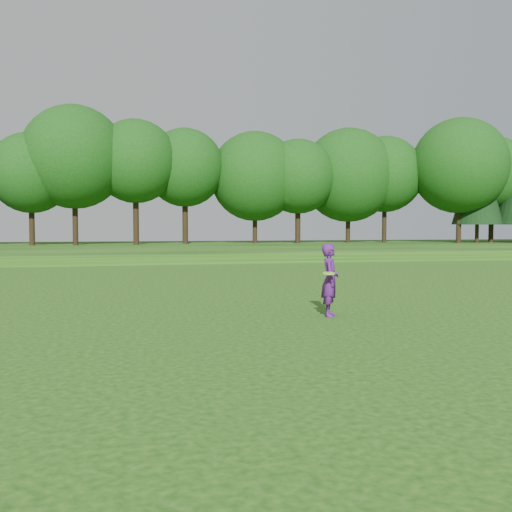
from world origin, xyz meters
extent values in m
plane|color=#13400C|center=(0.00, 0.00, 0.00)|extent=(140.00, 140.00, 0.00)
cube|color=#13400C|center=(0.00, 34.00, 0.30)|extent=(130.00, 30.00, 0.60)
cube|color=gray|center=(0.00, 20.00, 0.02)|extent=(130.00, 1.60, 0.04)
imported|color=#52186F|center=(4.05, -0.60, 0.90)|extent=(0.64, 0.77, 1.80)
cylinder|color=#A7FF28|center=(3.87, -0.99, 1.10)|extent=(0.29, 0.29, 0.06)
camera|label=1|loc=(-0.71, -13.89, 2.23)|focal=40.00mm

